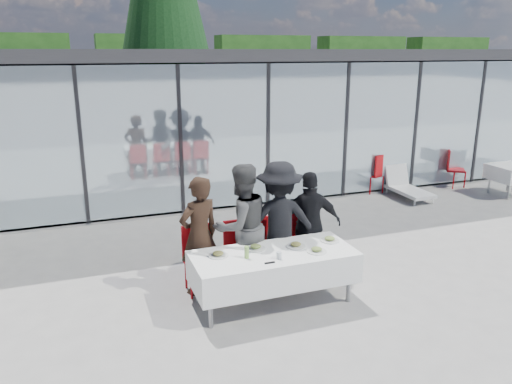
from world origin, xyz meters
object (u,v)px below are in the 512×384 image
plate_a (218,254)px  lounger (405,186)px  diner_chair_d (307,240)px  spare_chair_a (452,166)px  diner_b (241,226)px  plate_b (256,247)px  plate_d (330,239)px  diner_a (199,236)px  diner_chair_a (199,255)px  juice_bottle (247,252)px  diner_chair_c (276,244)px  spare_table_right (510,173)px  diner_chair_b (240,249)px  folded_eyeglasses (270,263)px  dining_table (273,267)px  spare_chair_b (376,172)px  plate_extra (317,250)px  diner_d (310,224)px  plate_c (296,245)px  diner_c (279,222)px

plate_a → lounger: 6.80m
diner_chair_d → spare_chair_a: bearing=30.6°
lounger → diner_b: bearing=-149.0°
plate_b → plate_d: same height
plate_d → diner_a: bearing=163.2°
plate_a → lounger: plate_a is taller
diner_chair_a → juice_bottle: 0.97m
diner_chair_c → spare_table_right: size_ratio=1.13×
diner_chair_a → diner_chair_b: 0.63m
diner_chair_a → diner_chair_c: size_ratio=1.00×
diner_chair_a → folded_eyeglasses: size_ratio=6.96×
dining_table → diner_chair_a: diner_chair_a is taller
diner_chair_c → plate_d: size_ratio=3.55×
diner_chair_a → diner_a: bearing=-90.0°
diner_chair_a → plate_a: 0.66m
spare_chair_b → folded_eyeglasses: bearing=-135.1°
diner_chair_a → plate_extra: diner_chair_a is taller
diner_d → spare_table_right: 6.95m
spare_chair_a → plate_c: bearing=-147.0°
diner_a → diner_b: diner_b is taller
spare_chair_b → diner_d: bearing=-134.6°
diner_chair_c → spare_chair_b: same height
plate_b → plate_d: 1.12m
diner_a → plate_c: diner_a is taller
spare_chair_b → plate_d: bearing=-130.2°
diner_chair_a → folded_eyeglasses: 1.29m
diner_c → plate_a: 1.23m
diner_b → diner_chair_d: bearing=169.8°
diner_b → diner_d: bearing=165.3°
plate_b → juice_bottle: size_ratio=1.70×
juice_bottle → folded_eyeglasses: (0.23, -0.27, -0.07)m
plate_a → plate_extra: 1.35m
diner_b → spare_table_right: size_ratio=2.18×
plate_extra → diner_chair_c: bearing=102.9°
diner_b → juice_bottle: size_ratio=11.57×
diner_chair_b → diner_d: size_ratio=0.59×
diner_b → dining_table: bearing=95.5°
plate_a → spare_chair_a: bearing=28.5°
diner_a → diner_b: size_ratio=0.93×
diner_chair_c → folded_eyeglasses: (-0.53, -1.06, 0.22)m
diner_c → lounger: size_ratio=1.39×
plate_b → dining_table: bearing=-46.8°
plate_c → plate_d: (0.55, 0.03, 0.00)m
diner_a → plate_a: 0.54m
plate_b → folded_eyeglasses: (0.01, -0.52, -0.02)m
diner_chair_c → plate_b: (-0.54, -0.55, 0.24)m
diner_d → plate_extra: 0.90m
diner_a → diner_chair_d: size_ratio=1.79×
plate_a → plate_d: (1.68, -0.03, 0.00)m
diner_b → folded_eyeglasses: bearing=79.0°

